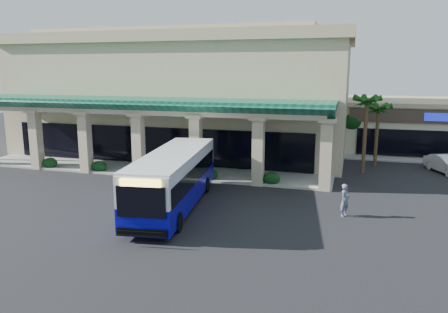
% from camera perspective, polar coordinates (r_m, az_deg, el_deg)
% --- Properties ---
extents(ground, '(110.00, 110.00, 0.00)m').
position_cam_1_polar(ground, '(25.78, -1.31, -6.38)').
color(ground, black).
extents(main_building, '(30.80, 14.80, 11.35)m').
position_cam_1_polar(main_building, '(42.39, -5.10, 8.33)').
color(main_building, '#BEAF87').
rests_on(main_building, ground).
extents(arcade, '(30.00, 6.20, 5.70)m').
position_cam_1_polar(arcade, '(34.31, -10.65, 2.76)').
color(arcade, '#0C4B37').
rests_on(arcade, ground).
extents(palm_0, '(2.40, 2.40, 6.60)m').
position_cam_1_polar(palm_0, '(34.70, 17.96, 3.25)').
color(palm_0, '#143F10').
rests_on(palm_0, ground).
extents(palm_1, '(2.40, 2.40, 5.80)m').
position_cam_1_polar(palm_1, '(37.76, 19.34, 3.16)').
color(palm_1, '#143F10').
rests_on(palm_1, ground).
extents(broadleaf_tree, '(2.60, 2.60, 4.81)m').
position_cam_1_polar(broadleaf_tree, '(42.73, 16.32, 3.54)').
color(broadleaf_tree, black).
rests_on(broadleaf_tree, ground).
extents(transit_bus, '(4.17, 11.79, 3.22)m').
position_cam_1_polar(transit_bus, '(25.14, -6.56, -3.09)').
color(transit_bus, '#0A069F').
rests_on(transit_bus, ground).
extents(pedestrian, '(0.69, 0.78, 1.79)m').
position_cam_1_polar(pedestrian, '(24.56, 15.53, -5.52)').
color(pedestrian, slate).
rests_on(pedestrian, ground).
extents(car_white, '(3.01, 4.45, 1.39)m').
position_cam_1_polar(car_white, '(37.59, 27.12, -0.91)').
color(car_white, silver).
rests_on(car_white, ground).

